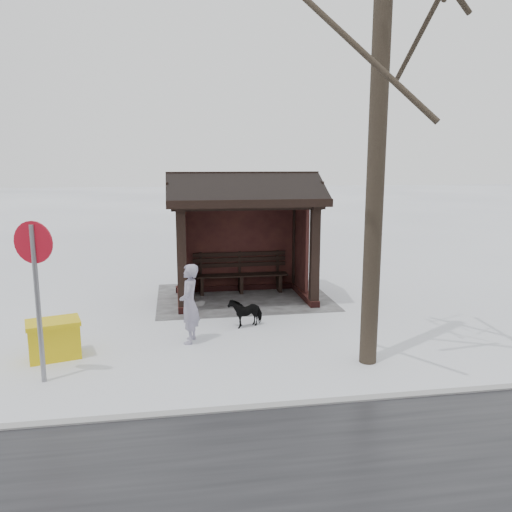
{
  "coord_description": "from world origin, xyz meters",
  "views": [
    {
      "loc": [
        1.64,
        11.69,
        3.29
      ],
      "look_at": [
        -0.16,
        0.8,
        1.22
      ],
      "focal_mm": 35.0,
      "sensor_mm": 36.0,
      "label": 1
    }
  ],
  "objects_px": {
    "dog": "(246,312)",
    "grit_bin": "(54,339)",
    "pedestrian": "(189,304)",
    "road_sign": "(35,268)",
    "bus_shelter": "(243,210)"
  },
  "relations": [
    {
      "from": "dog",
      "to": "grit_bin",
      "type": "xyz_separation_m",
      "value": [
        3.47,
        1.16,
        0.04
      ]
    },
    {
      "from": "pedestrian",
      "to": "road_sign",
      "type": "height_order",
      "value": "road_sign"
    },
    {
      "from": "dog",
      "to": "bus_shelter",
      "type": "bearing_deg",
      "value": 150.36
    },
    {
      "from": "dog",
      "to": "road_sign",
      "type": "xyz_separation_m",
      "value": [
        3.42,
        2.12,
        1.47
      ]
    },
    {
      "from": "road_sign",
      "to": "grit_bin",
      "type": "bearing_deg",
      "value": -65.63
    },
    {
      "from": "bus_shelter",
      "to": "road_sign",
      "type": "distance_m",
      "value": 5.64
    },
    {
      "from": "bus_shelter",
      "to": "dog",
      "type": "relative_size",
      "value": 5.19
    },
    {
      "from": "pedestrian",
      "to": "grit_bin",
      "type": "distance_m",
      "value": 2.38
    },
    {
      "from": "bus_shelter",
      "to": "pedestrian",
      "type": "height_order",
      "value": "bus_shelter"
    },
    {
      "from": "dog",
      "to": "grit_bin",
      "type": "bearing_deg",
      "value": -94.51
    },
    {
      "from": "bus_shelter",
      "to": "road_sign",
      "type": "xyz_separation_m",
      "value": [
        3.67,
        4.26,
        -0.4
      ]
    },
    {
      "from": "grit_bin",
      "to": "road_sign",
      "type": "relative_size",
      "value": 0.4
    },
    {
      "from": "bus_shelter",
      "to": "pedestrian",
      "type": "distance_m",
      "value": 3.54
    },
    {
      "from": "pedestrian",
      "to": "dog",
      "type": "distance_m",
      "value": 1.47
    },
    {
      "from": "road_sign",
      "to": "bus_shelter",
      "type": "bearing_deg",
      "value": -109.33
    }
  ]
}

